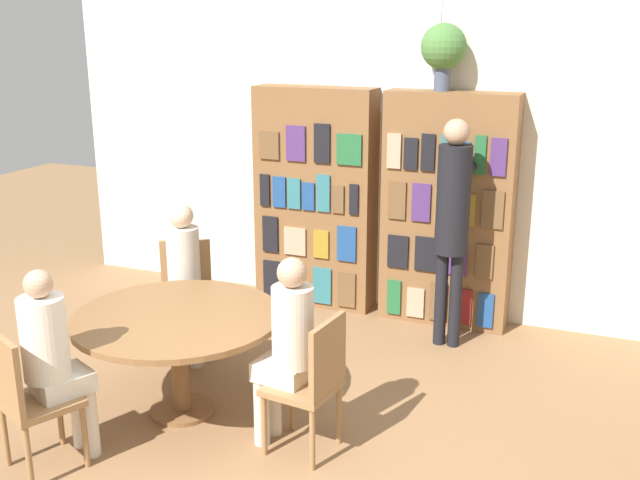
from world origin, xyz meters
TOP-DOWN VIEW (x-y plane):
  - wall_back at (0.00, 3.43)m, footprint 6.40×0.07m
  - bookshelf_left at (-0.62, 3.24)m, footprint 1.11×0.34m
  - bookshelf_right at (0.62, 3.24)m, footprint 1.11×0.34m
  - flower_vase at (0.52, 3.24)m, footprint 0.37×0.37m
  - reading_table at (-0.66, 0.95)m, footprint 1.38×1.38m
  - chair_near_camera at (-1.09, 0.02)m, footprint 0.53×0.53m
  - chair_left_side at (-1.16, 1.85)m, footprint 0.54×0.54m
  - chair_far_side at (0.36, 0.83)m, footprint 0.45×0.45m
  - seated_reader_left at (-1.07, 1.69)m, footprint 0.38×0.40m
  - seated_reader_right at (0.18, 0.85)m, footprint 0.38×0.29m
  - seated_reader_back at (-1.02, 0.18)m, footprint 0.38×0.41m
  - librarian_standing at (0.77, 2.74)m, footprint 0.27×0.54m

SIDE VIEW (x-z plane):
  - chair_near_camera at x=-1.09m, z-range 0.05..0.95m
  - chair_left_side at x=-1.16m, z-range 0.05..0.95m
  - chair_far_side at x=0.36m, z-range 0.05..0.95m
  - reading_table at x=-0.66m, z-range 0.26..0.97m
  - seated_reader_back at x=-1.02m, z-range 0.08..1.32m
  - seated_reader_right at x=0.18m, z-range 0.08..1.33m
  - seated_reader_left at x=-1.07m, z-range 0.08..1.34m
  - bookshelf_left at x=-0.62m, z-range 0.00..2.02m
  - bookshelf_right at x=0.62m, z-range 0.00..2.02m
  - librarian_standing at x=0.77m, z-range 0.20..2.06m
  - wall_back at x=0.00m, z-range 0.01..3.01m
  - flower_vase at x=0.52m, z-range 2.09..2.63m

